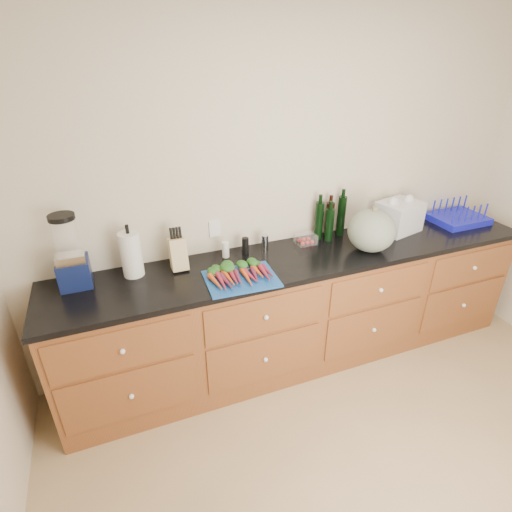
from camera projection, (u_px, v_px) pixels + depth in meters
name	position (u px, v px, depth m)	size (l,w,h in m)	color
ground	(404.00, 499.00, 2.27)	(4.00, 4.00, 0.00)	#9D815B
wall_back	(289.00, 194.00, 3.00)	(4.10, 0.05, 2.60)	beige
cabinets	(303.00, 310.00, 3.12)	(3.60, 0.64, 0.90)	brown
countertop	(306.00, 257.00, 2.91)	(3.64, 0.62, 0.04)	black
cutting_board	(241.00, 279.00, 2.58)	(0.46, 0.35, 0.01)	#144898
carrots	(239.00, 272.00, 2.60)	(0.38, 0.28, 0.05)	#DD4F1A
squash	(372.00, 231.00, 2.90)	(0.35, 0.35, 0.31)	slate
blender_appliance	(70.00, 256.00, 2.43)	(0.19, 0.19, 0.48)	#0E1844
paper_towel	(131.00, 254.00, 2.58)	(0.13, 0.13, 0.30)	silver
knife_block	(178.00, 254.00, 2.67)	(0.11, 0.11, 0.22)	tan
grinder_salt	(226.00, 250.00, 2.84)	(0.05, 0.05, 0.12)	white
grinder_pepper	(245.00, 246.00, 2.89)	(0.05, 0.05, 0.12)	black
canister_chrome	(265.00, 243.00, 2.94)	(0.05, 0.05, 0.12)	silver
tomato_box	(306.00, 239.00, 3.05)	(0.15, 0.12, 0.07)	white
bottles	(330.00, 220.00, 3.10)	(0.26, 0.14, 0.32)	black
grocery_bag	(399.00, 216.00, 3.23)	(0.33, 0.26, 0.24)	white
dish_rack	(458.00, 217.00, 3.43)	(0.44, 0.35, 0.18)	#1519BE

